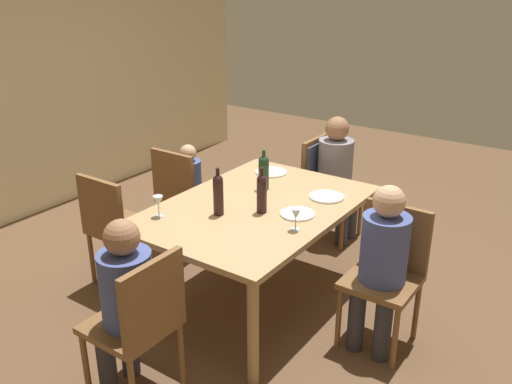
{
  "coord_description": "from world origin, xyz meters",
  "views": [
    {
      "loc": [
        -2.93,
        -2.03,
        2.29
      ],
      "look_at": [
        0.0,
        0.0,
        0.85
      ],
      "focal_mm": 38.42,
      "sensor_mm": 36.0,
      "label": 1
    }
  ],
  "objects_px": {
    "chair_left_end": "(141,319)",
    "person_man_bearded": "(124,296)",
    "chair_right_end": "(322,174)",
    "dinner_plate_guest_right": "(297,214)",
    "dining_table": "(256,215)",
    "wine_bottle_short_olive": "(218,193)",
    "wine_glass_centre": "(158,202)",
    "person_woman_host": "(338,170)",
    "person_man_guest": "(382,258)",
    "chair_near": "(388,266)",
    "chair_far_right": "(183,192)",
    "wine_bottle_tall_green": "(264,172)",
    "dinner_plate_host": "(327,197)",
    "chair_far_left": "(115,223)",
    "wine_glass_near_left": "(296,215)",
    "wine_bottle_dark_red": "(262,192)",
    "dinner_plate_guest_left": "(271,172)",
    "person_child_small": "(191,185)"
  },
  "relations": [
    {
      "from": "wine_bottle_dark_red",
      "to": "wine_glass_centre",
      "type": "distance_m",
      "value": 0.7
    },
    {
      "from": "person_man_guest",
      "to": "chair_left_end",
      "type": "bearing_deg",
      "value": 53.74
    },
    {
      "from": "chair_left_end",
      "to": "person_man_guest",
      "type": "xyz_separation_m",
      "value": [
        1.2,
        -0.88,
        0.11
      ]
    },
    {
      "from": "chair_near",
      "to": "wine_glass_centre",
      "type": "bearing_deg",
      "value": 23.87
    },
    {
      "from": "person_child_small",
      "to": "dinner_plate_guest_right",
      "type": "height_order",
      "value": "person_child_small"
    },
    {
      "from": "chair_right_end",
      "to": "chair_far_right",
      "type": "bearing_deg",
      "value": -42.18
    },
    {
      "from": "wine_bottle_dark_red",
      "to": "dinner_plate_guest_right",
      "type": "height_order",
      "value": "wine_bottle_dark_red"
    },
    {
      "from": "wine_bottle_tall_green",
      "to": "person_child_small",
      "type": "bearing_deg",
      "value": 81.95
    },
    {
      "from": "person_man_guest",
      "to": "person_child_small",
      "type": "relative_size",
      "value": 1.19
    },
    {
      "from": "dining_table",
      "to": "wine_bottle_tall_green",
      "type": "xyz_separation_m",
      "value": [
        0.29,
        0.13,
        0.22
      ]
    },
    {
      "from": "chair_far_left",
      "to": "dinner_plate_guest_right",
      "type": "relative_size",
      "value": 3.84
    },
    {
      "from": "chair_far_left",
      "to": "person_woman_host",
      "type": "height_order",
      "value": "person_woman_host"
    },
    {
      "from": "chair_far_right",
      "to": "wine_bottle_tall_green",
      "type": "distance_m",
      "value": 0.92
    },
    {
      "from": "person_man_guest",
      "to": "wine_bottle_short_olive",
      "type": "height_order",
      "value": "person_man_guest"
    },
    {
      "from": "dinner_plate_host",
      "to": "dinner_plate_guest_right",
      "type": "relative_size",
      "value": 1.08
    },
    {
      "from": "wine_bottle_dark_red",
      "to": "wine_bottle_short_olive",
      "type": "xyz_separation_m",
      "value": [
        -0.2,
        0.22,
        0.01
      ]
    },
    {
      "from": "dining_table",
      "to": "dinner_plate_host",
      "type": "relative_size",
      "value": 6.58
    },
    {
      "from": "chair_right_end",
      "to": "chair_far_left",
      "type": "xyz_separation_m",
      "value": [
        -1.7,
        0.85,
        -0.06
      ]
    },
    {
      "from": "chair_near",
      "to": "wine_bottle_short_olive",
      "type": "xyz_separation_m",
      "value": [
        -0.36,
        1.09,
        0.37
      ]
    },
    {
      "from": "chair_right_end",
      "to": "chair_left_end",
      "type": "xyz_separation_m",
      "value": [
        -2.46,
        -0.21,
        -0.06
      ]
    },
    {
      "from": "chair_left_end",
      "to": "person_woman_host",
      "type": "bearing_deg",
      "value": 1.43
    },
    {
      "from": "dining_table",
      "to": "wine_bottle_short_olive",
      "type": "xyz_separation_m",
      "value": [
        -0.28,
        0.12,
        0.23
      ]
    },
    {
      "from": "dining_table",
      "to": "wine_glass_centre",
      "type": "bearing_deg",
      "value": 141.11
    },
    {
      "from": "chair_far_left",
      "to": "dinner_plate_host",
      "type": "xyz_separation_m",
      "value": [
        0.88,
        -1.32,
        0.23
      ]
    },
    {
      "from": "chair_right_end",
      "to": "dinner_plate_guest_right",
      "type": "height_order",
      "value": "chair_right_end"
    },
    {
      "from": "chair_far_left",
      "to": "wine_glass_near_left",
      "type": "xyz_separation_m",
      "value": [
        0.28,
        -1.41,
        0.33
      ]
    },
    {
      "from": "chair_left_end",
      "to": "person_man_bearded",
      "type": "height_order",
      "value": "person_man_bearded"
    },
    {
      "from": "chair_far_left",
      "to": "wine_bottle_short_olive",
      "type": "height_order",
      "value": "wine_bottle_short_olive"
    },
    {
      "from": "wine_bottle_short_olive",
      "to": "dinner_plate_guest_right",
      "type": "xyz_separation_m",
      "value": [
        0.3,
        -0.45,
        -0.15
      ]
    },
    {
      "from": "wine_bottle_tall_green",
      "to": "wine_bottle_dark_red",
      "type": "height_order",
      "value": "wine_bottle_dark_red"
    },
    {
      "from": "chair_far_right",
      "to": "person_man_bearded",
      "type": "bearing_deg",
      "value": -58.23
    },
    {
      "from": "wine_bottle_tall_green",
      "to": "wine_bottle_short_olive",
      "type": "distance_m",
      "value": 0.56
    },
    {
      "from": "person_woman_host",
      "to": "wine_glass_near_left",
      "type": "distance_m",
      "value": 1.49
    },
    {
      "from": "person_man_guest",
      "to": "wine_bottle_tall_green",
      "type": "relative_size",
      "value": 3.62
    },
    {
      "from": "wine_bottle_short_olive",
      "to": "wine_glass_centre",
      "type": "distance_m",
      "value": 0.41
    },
    {
      "from": "chair_right_end",
      "to": "chair_far_right",
      "type": "xyz_separation_m",
      "value": [
        -0.94,
        0.85,
        -0.06
      ]
    },
    {
      "from": "chair_near",
      "to": "person_man_bearded",
      "type": "bearing_deg",
      "value": 52.9
    },
    {
      "from": "chair_right_end",
      "to": "wine_glass_centre",
      "type": "xyz_separation_m",
      "value": [
        -1.76,
        0.31,
        0.27
      ]
    },
    {
      "from": "person_man_bearded",
      "to": "wine_bottle_dark_red",
      "type": "distance_m",
      "value": 1.19
    },
    {
      "from": "person_man_guest",
      "to": "dinner_plate_host",
      "type": "xyz_separation_m",
      "value": [
        0.44,
        0.62,
        0.11
      ]
    },
    {
      "from": "person_man_bearded",
      "to": "chair_far_left",
      "type": "bearing_deg",
      "value": 51.18
    },
    {
      "from": "chair_left_end",
      "to": "dinner_plate_guest_right",
      "type": "distance_m",
      "value": 1.3
    },
    {
      "from": "person_man_bearded",
      "to": "wine_glass_near_left",
      "type": "xyz_separation_m",
      "value": [
        1.05,
        -0.46,
        0.22
      ]
    },
    {
      "from": "dinner_plate_guest_left",
      "to": "person_woman_host",
      "type": "bearing_deg",
      "value": -26.56
    },
    {
      "from": "chair_left_end",
      "to": "person_man_guest",
      "type": "relative_size",
      "value": 0.82
    },
    {
      "from": "chair_right_end",
      "to": "chair_left_end",
      "type": "bearing_deg",
      "value": 4.9
    },
    {
      "from": "chair_near",
      "to": "dinner_plate_host",
      "type": "height_order",
      "value": "chair_near"
    },
    {
      "from": "person_woman_host",
      "to": "dining_table",
      "type": "bearing_deg",
      "value": -1.21
    },
    {
      "from": "dining_table",
      "to": "dinner_plate_guest_left",
      "type": "height_order",
      "value": "dinner_plate_guest_left"
    },
    {
      "from": "dinner_plate_host",
      "to": "dinner_plate_guest_right",
      "type": "bearing_deg",
      "value": 177.34
    }
  ]
}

